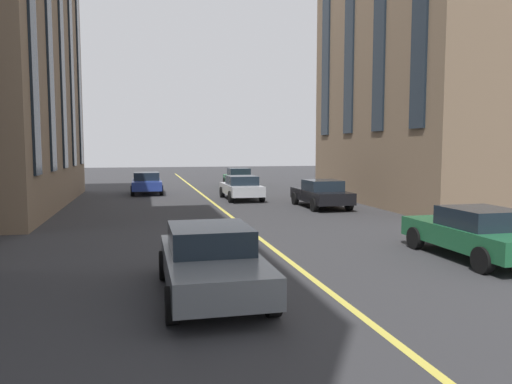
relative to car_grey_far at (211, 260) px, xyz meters
name	(u,v)px	position (x,y,z in m)	size (l,w,h in m)	color
lane_centre_line	(249,230)	(7.33, -2.38, -0.70)	(80.00, 0.16, 0.01)	#D8C64C
car_grey_far	(211,260)	(0.00, 0.00, 0.00)	(4.40, 1.95, 1.37)	slate
car_green_parked_b	(238,177)	(27.25, -5.87, 0.00)	(3.90, 1.89, 1.40)	#1E6038
car_green_near	(476,232)	(1.59, -7.28, 0.00)	(4.40, 1.95, 1.37)	#1E6038
car_blue_trailing	(147,183)	(22.72, 1.04, 0.00)	(4.40, 1.95, 1.37)	navy
car_black_oncoming	(321,193)	(13.11, -7.28, 0.00)	(4.40, 1.95, 1.37)	black
car_silver_parked_a	(241,187)	(17.65, -4.17, 0.00)	(4.40, 1.95, 1.37)	#B7BABF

